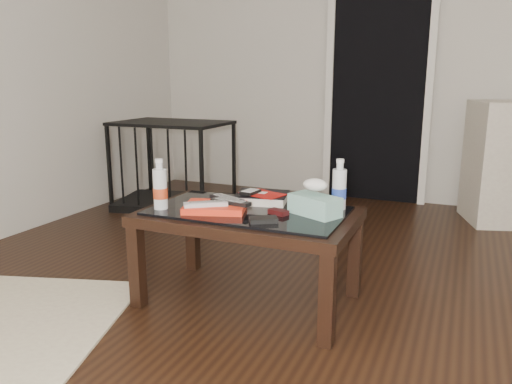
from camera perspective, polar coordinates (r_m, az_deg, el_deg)
ground at (r=2.25m, az=11.90°, el=-15.75°), size 5.00×5.00×0.00m
doorway at (r=4.47m, az=13.81°, el=12.09°), size 0.90×0.08×2.07m
coffee_table at (r=2.36m, az=-0.88°, el=-3.53°), size 1.00×0.60×0.46m
pet_crate at (r=4.24m, az=-9.42°, el=1.46°), size 1.01×0.79×0.71m
magazines at (r=2.34m, az=-4.68°, el=-1.74°), size 0.33×0.28×0.03m
remote_silver at (r=2.30m, az=-5.77°, el=-1.35°), size 0.19×0.16×0.02m
remote_black_front at (r=2.33m, az=-2.91°, el=-1.11°), size 0.21×0.08×0.02m
remote_black_back at (r=2.39m, az=-3.37°, el=-0.73°), size 0.20×0.12×0.02m
textbook at (r=2.48m, az=0.70°, el=-0.65°), size 0.29×0.25×0.05m
dvd_mailers at (r=2.46m, az=0.62°, el=-0.15°), size 0.23×0.20×0.01m
ipod at (r=2.44m, az=-0.65°, el=0.03°), size 0.08×0.11×0.02m
flip_phone at (r=2.27m, az=2.56°, el=-2.30°), size 0.10×0.07×0.02m
wallet at (r=2.15m, az=0.85°, el=-3.18°), size 0.14×0.12×0.02m
water_bottle_left at (r=2.38m, az=-10.91°, el=0.91°), size 0.08×0.08×0.24m
water_bottle_right at (r=2.37m, az=9.50°, el=0.89°), size 0.07×0.07×0.24m
tissue_box at (r=2.26m, az=6.72°, el=-1.51°), size 0.26×0.21×0.09m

